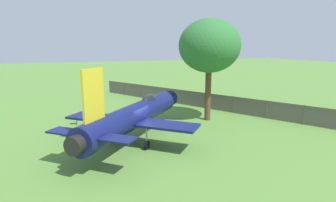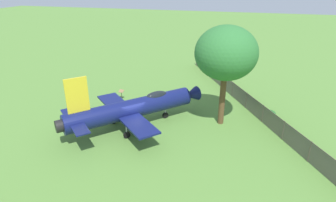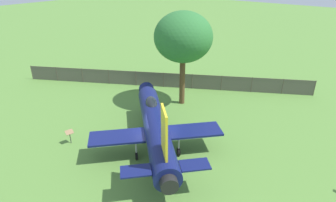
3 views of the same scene
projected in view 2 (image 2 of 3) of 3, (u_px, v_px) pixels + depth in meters
The scene contains 6 objects.
ground_plane at pixel (132, 127), 26.43m from camera, with size 200.00×200.00×0.00m, color #568438.
display_jet at pixel (135, 108), 25.83m from camera, with size 11.34×11.84×5.63m.
shade_tree at pixel (226, 53), 24.48m from camera, with size 5.47×5.55×9.19m.
perimeter_fence at pixel (246, 100), 29.93m from camera, with size 16.20×28.91×1.76m.
shrub_near_fence at pixel (268, 113), 28.42m from camera, with size 1.48×1.27×0.63m.
info_plaque at pixel (121, 92), 32.09m from camera, with size 0.67×0.52×1.14m.
Camera 2 is at (-9.57, 21.45, 12.80)m, focal length 30.36 mm.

